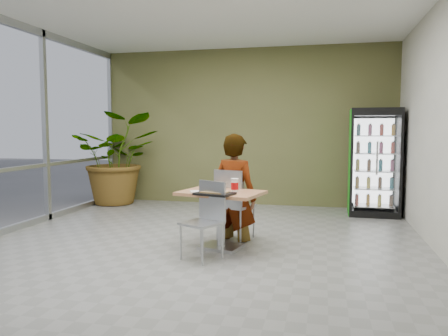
% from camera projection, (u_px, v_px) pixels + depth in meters
% --- Properties ---
extents(ground, '(7.00, 7.00, 0.00)m').
position_uv_depth(ground, '(196.00, 248.00, 5.71)').
color(ground, gray).
rests_on(ground, ground).
extents(room_envelope, '(6.00, 7.00, 3.20)m').
position_uv_depth(room_envelope, '(196.00, 125.00, 5.57)').
color(room_envelope, beige).
rests_on(room_envelope, ground).
extents(dining_table, '(1.16, 0.93, 0.75)m').
position_uv_depth(dining_table, '(221.00, 208.00, 5.66)').
color(dining_table, tan).
rests_on(dining_table, ground).
extents(chair_far, '(0.56, 0.57, 0.99)m').
position_uv_depth(chair_far, '(232.00, 199.00, 6.07)').
color(chair_far, '#A6A9AB').
rests_on(chair_far, ground).
extents(chair_near, '(0.55, 0.55, 0.93)m').
position_uv_depth(chair_near, '(207.00, 213.00, 5.24)').
color(chair_near, '#A6A9AB').
rests_on(chair_near, ground).
extents(seated_woman, '(0.77, 0.62, 1.79)m').
position_uv_depth(seated_woman, '(235.00, 198.00, 6.10)').
color(seated_woman, black).
rests_on(seated_woman, ground).
extents(pizza_plate, '(0.27, 0.22, 0.03)m').
position_uv_depth(pizza_plate, '(213.00, 190.00, 5.66)').
color(pizza_plate, white).
rests_on(pizza_plate, dining_table).
extents(soda_cup, '(0.10, 0.10, 0.17)m').
position_uv_depth(soda_cup, '(235.00, 185.00, 5.58)').
color(soda_cup, white).
rests_on(soda_cup, dining_table).
extents(napkin_stack, '(0.19, 0.19, 0.02)m').
position_uv_depth(napkin_stack, '(196.00, 192.00, 5.54)').
color(napkin_stack, white).
rests_on(napkin_stack, dining_table).
extents(cafeteria_tray, '(0.52, 0.43, 0.03)m').
position_uv_depth(cafeteria_tray, '(215.00, 194.00, 5.35)').
color(cafeteria_tray, black).
rests_on(cafeteria_tray, dining_table).
extents(beverage_fridge, '(0.89, 0.69, 1.92)m').
position_uv_depth(beverage_fridge, '(374.00, 162.00, 7.84)').
color(beverage_fridge, black).
rests_on(beverage_fridge, ground).
extents(potted_plant, '(2.12, 1.98, 1.90)m').
position_uv_depth(potted_plant, '(118.00, 158.00, 9.09)').
color(potted_plant, '#2B6A2A').
rests_on(potted_plant, ground).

